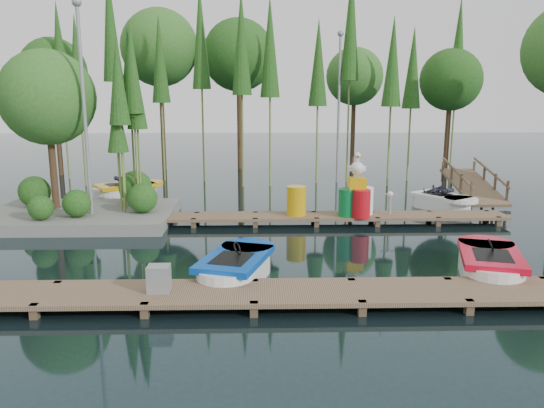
{
  "coord_description": "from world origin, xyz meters",
  "views": [
    {
      "loc": [
        0.11,
        -14.95,
        4.33
      ],
      "look_at": [
        0.5,
        0.5,
        1.1
      ],
      "focal_mm": 35.0,
      "sensor_mm": 36.0,
      "label": 1
    }
  ],
  "objects_px": {
    "drum_cluster": "(357,197)",
    "boat_blue": "(236,268)",
    "boat_yellow_far": "(127,191)",
    "island": "(69,128)",
    "utility_cabinet": "(159,279)",
    "yellow_barrel": "(296,201)",
    "boat_red": "(490,265)"
  },
  "relations": [
    {
      "from": "boat_red",
      "to": "drum_cluster",
      "type": "height_order",
      "value": "drum_cluster"
    },
    {
      "from": "island",
      "to": "boat_yellow_far",
      "type": "relative_size",
      "value": 2.09
    },
    {
      "from": "island",
      "to": "boat_blue",
      "type": "distance_m",
      "value": 9.07
    },
    {
      "from": "boat_blue",
      "to": "yellow_barrel",
      "type": "distance_m",
      "value": 5.81
    },
    {
      "from": "boat_yellow_far",
      "to": "boat_red",
      "type": "bearing_deg",
      "value": -54.86
    },
    {
      "from": "boat_red",
      "to": "drum_cluster",
      "type": "relative_size",
      "value": 1.52
    },
    {
      "from": "island",
      "to": "boat_yellow_far",
      "type": "distance_m",
      "value": 4.85
    },
    {
      "from": "yellow_barrel",
      "to": "drum_cluster",
      "type": "distance_m",
      "value": 2.05
    },
    {
      "from": "boat_red",
      "to": "drum_cluster",
      "type": "distance_m",
      "value": 5.78
    },
    {
      "from": "yellow_barrel",
      "to": "drum_cluster",
      "type": "xyz_separation_m",
      "value": [
        2.04,
        -0.16,
        0.13
      ]
    },
    {
      "from": "drum_cluster",
      "to": "boat_red",
      "type": "bearing_deg",
      "value": -67.07
    },
    {
      "from": "island",
      "to": "boat_yellow_far",
      "type": "height_order",
      "value": "island"
    },
    {
      "from": "utility_cabinet",
      "to": "yellow_barrel",
      "type": "height_order",
      "value": "yellow_barrel"
    },
    {
      "from": "island",
      "to": "boat_red",
      "type": "xyz_separation_m",
      "value": [
        11.94,
        -6.24,
        -2.89
      ]
    },
    {
      "from": "drum_cluster",
      "to": "boat_blue",
      "type": "bearing_deg",
      "value": -125.76
    },
    {
      "from": "boat_red",
      "to": "boat_yellow_far",
      "type": "relative_size",
      "value": 1.0
    },
    {
      "from": "boat_blue",
      "to": "drum_cluster",
      "type": "xyz_separation_m",
      "value": [
        3.85,
        5.34,
        0.64
      ]
    },
    {
      "from": "yellow_barrel",
      "to": "drum_cluster",
      "type": "bearing_deg",
      "value": -4.41
    },
    {
      "from": "utility_cabinet",
      "to": "yellow_barrel",
      "type": "bearing_deg",
      "value": 64.48
    },
    {
      "from": "boat_red",
      "to": "utility_cabinet",
      "type": "relative_size",
      "value": 5.8
    },
    {
      "from": "boat_red",
      "to": "utility_cabinet",
      "type": "height_order",
      "value": "boat_red"
    },
    {
      "from": "boat_yellow_far",
      "to": "yellow_barrel",
      "type": "relative_size",
      "value": 3.28
    },
    {
      "from": "boat_blue",
      "to": "boat_red",
      "type": "bearing_deg",
      "value": 17.71
    },
    {
      "from": "drum_cluster",
      "to": "boat_yellow_far",
      "type": "bearing_deg",
      "value": 151.72
    },
    {
      "from": "island",
      "to": "drum_cluster",
      "type": "height_order",
      "value": "island"
    },
    {
      "from": "island",
      "to": "utility_cabinet",
      "type": "relative_size",
      "value": 12.09
    },
    {
      "from": "boat_red",
      "to": "yellow_barrel",
      "type": "bearing_deg",
      "value": 144.61
    },
    {
      "from": "boat_yellow_far",
      "to": "utility_cabinet",
      "type": "height_order",
      "value": "boat_yellow_far"
    },
    {
      "from": "island",
      "to": "boat_blue",
      "type": "height_order",
      "value": "island"
    },
    {
      "from": "boat_yellow_far",
      "to": "utility_cabinet",
      "type": "xyz_separation_m",
      "value": [
        3.49,
        -11.61,
        0.26
      ]
    },
    {
      "from": "boat_yellow_far",
      "to": "yellow_barrel",
      "type": "height_order",
      "value": "boat_yellow_far"
    },
    {
      "from": "boat_blue",
      "to": "boat_yellow_far",
      "type": "distance_m",
      "value": 11.29
    }
  ]
}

